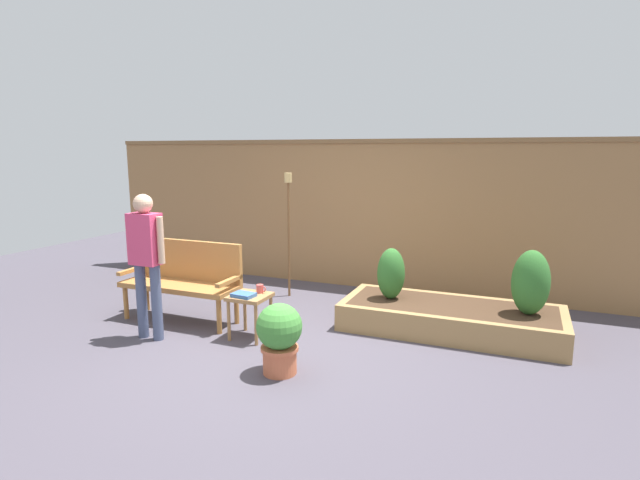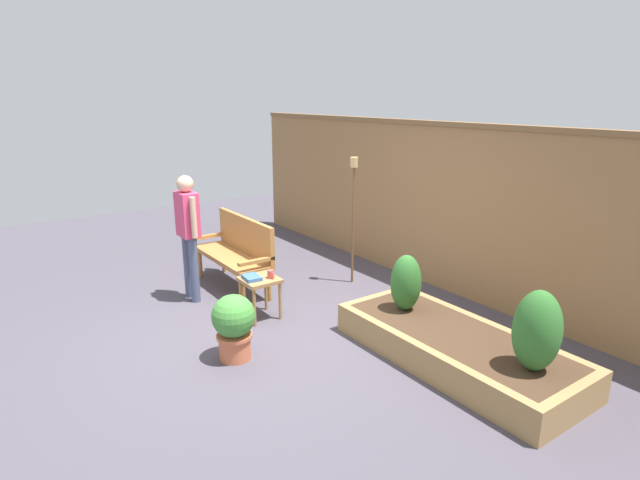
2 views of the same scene
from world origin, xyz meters
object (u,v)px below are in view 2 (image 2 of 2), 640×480
Objects in this scene: garden_bench at (238,248)px; potted_boxwood at (234,324)px; shrub_far_corner at (537,331)px; book_on_table at (252,277)px; side_table at (260,285)px; cup_on_table at (271,274)px; tiki_torch at (353,198)px; person_by_bench at (188,227)px; shrub_near_bench at (406,283)px.

garden_bench is 2.21× the size of potted_boxwood.
garden_bench is at bearing -168.48° from shrub_far_corner.
garden_bench is 6.19× the size of book_on_table.
cup_on_table is at bearing 58.06° from side_table.
book_on_table is 1.82m from tiki_torch.
cup_on_table is (0.07, 0.11, 0.13)m from side_table.
potted_boxwood is at bearing -51.02° from cup_on_table.
shrub_near_bench is at bearing 32.60° from person_by_bench.
cup_on_table is 0.17× the size of shrub_far_corner.
tiki_torch is at bearing 71.30° from person_by_bench.
tiki_torch is (0.73, 1.34, 0.62)m from garden_bench.
garden_bench reaches higher than shrub_near_bench.
book_on_table is 1.71m from shrub_near_bench.
tiki_torch is (-0.37, 1.48, 0.64)m from cup_on_table.
shrub_far_corner is (2.77, 1.02, 0.25)m from side_table.
potted_boxwood is 2.69m from shrub_far_corner.
book_on_table is at bearing -158.29° from shrub_far_corner.
book_on_table is 0.36× the size of potted_boxwood.
person_by_bench is at bearing -158.88° from shrub_far_corner.
tiki_torch is 2.14m from person_by_bench.
shrub_far_corner is (2.08, 1.69, 0.28)m from potted_boxwood.
shrub_near_bench is 0.38× the size of person_by_bench.
tiki_torch reaches higher than garden_bench.
shrub_near_bench is at bearing 18.50° from garden_bench.
tiki_torch is at bearing 104.14° from cup_on_table.
garden_bench reaches higher than potted_boxwood.
cup_on_table is 0.22m from book_on_table.
book_on_table is (-0.09, -0.20, -0.03)m from cup_on_table.
garden_bench is 1.08m from side_table.
shrub_far_corner is (3.81, 0.78, 0.10)m from garden_bench.
tiki_torch is at bearing 100.86° from side_table.
garden_bench is at bearing 166.59° from side_table.
side_table is 2.06× the size of book_on_table.
person_by_bench is (-1.05, -0.53, 0.41)m from cup_on_table.
tiki_torch is at bearing 169.60° from shrub_far_corner.
garden_bench is 3.89m from shrub_far_corner.
shrub_far_corner is 4.03m from person_by_bench.
book_on_table is at bearing -114.74° from cup_on_table.
book_on_table is 1.11m from person_by_bench.
side_table is (1.04, -0.25, -0.15)m from garden_bench.
tiki_torch reaches higher than side_table.
book_on_table is 3.01m from shrub_far_corner.
cup_on_table is 1.52m from shrub_near_bench.
shrub_far_corner is (2.79, 1.11, 0.14)m from book_on_table.
potted_boxwood is (0.69, -0.66, -0.03)m from side_table.
garden_bench is at bearing 172.84° from cup_on_table.
shrub_far_corner is 3.17m from tiki_torch.
person_by_bench is at bearing -108.70° from tiki_torch.
garden_bench is at bearing -118.73° from tiki_torch.
side_table is 0.28× the size of tiki_torch.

